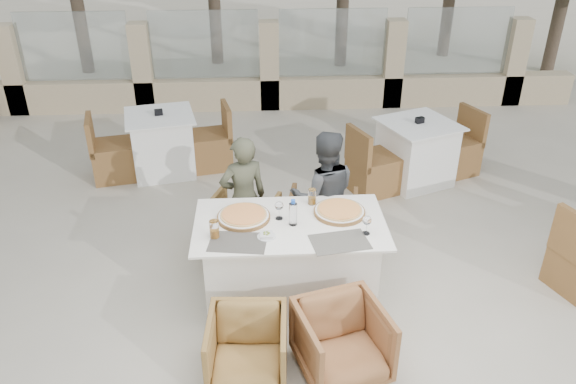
{
  "coord_description": "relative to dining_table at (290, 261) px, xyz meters",
  "views": [
    {
      "loc": [
        -0.2,
        -4.01,
        3.25
      ],
      "look_at": [
        0.04,
        0.25,
        0.9
      ],
      "focal_mm": 35.0,
      "sensor_mm": 36.0,
      "label": 1
    }
  ],
  "objects": [
    {
      "name": "ground",
      "position": [
        -0.04,
        0.05,
        -0.39
      ],
      "size": [
        80.0,
        80.0,
        0.0
      ],
      "primitive_type": "plane",
      "color": "#BDB4A1",
      "rests_on": "ground"
    },
    {
      "name": "armchair_far_left",
      "position": [
        -0.43,
        0.73,
        -0.09
      ],
      "size": [
        0.82,
        0.83,
        0.59
      ],
      "primitive_type": "imported",
      "rotation": [
        0.0,
        0.0,
        2.79
      ],
      "color": "olive",
      "rests_on": "ground"
    },
    {
      "name": "placemat_near_left",
      "position": [
        -0.43,
        -0.26,
        0.39
      ],
      "size": [
        0.49,
        0.36,
        0.0
      ],
      "primitive_type": "cube",
      "rotation": [
        0.0,
        0.0,
        -0.14
      ],
      "color": "#534E47",
      "rests_on": "dining_table"
    },
    {
      "name": "perimeter_wall_far",
      "position": [
        -0.04,
        4.85,
        0.42
      ],
      "size": [
        10.0,
        0.34,
        1.6
      ],
      "primitive_type": null,
      "color": "#C9B48D",
      "rests_on": "ground"
    },
    {
      "name": "diner_right",
      "position": [
        0.36,
        0.63,
        0.27
      ],
      "size": [
        0.66,
        0.52,
        1.32
      ],
      "primitive_type": "imported",
      "rotation": [
        0.0,
        0.0,
        3.17
      ],
      "color": "#3D4043",
      "rests_on": "ground"
    },
    {
      "name": "beer_glass_right",
      "position": [
        0.21,
        0.31,
        0.46
      ],
      "size": [
        0.07,
        0.07,
        0.14
      ],
      "primitive_type": "cylinder",
      "rotation": [
        0.0,
        0.0,
        0.05
      ],
      "color": "#C47E1B",
      "rests_on": "dining_table"
    },
    {
      "name": "bg_table_a",
      "position": [
        -1.45,
        2.58,
        0.0
      ],
      "size": [
        1.77,
        1.14,
        0.77
      ],
      "primitive_type": null,
      "rotation": [
        0.0,
        0.0,
        0.21
      ],
      "color": "white",
      "rests_on": "ground"
    },
    {
      "name": "beer_glass_left",
      "position": [
        -0.61,
        -0.18,
        0.46
      ],
      "size": [
        0.08,
        0.08,
        0.15
      ],
      "primitive_type": "cylinder",
      "rotation": [
        0.0,
        0.0,
        -0.12
      ],
      "color": "orange",
      "rests_on": "dining_table"
    },
    {
      "name": "olive_dish",
      "position": [
        -0.2,
        -0.2,
        0.41
      ],
      "size": [
        0.14,
        0.14,
        0.04
      ],
      "primitive_type": null,
      "rotation": [
        0.0,
        0.0,
        0.3
      ],
      "color": "silver",
      "rests_on": "dining_table"
    },
    {
      "name": "diner_left",
      "position": [
        -0.4,
        0.7,
        0.24
      ],
      "size": [
        0.53,
        0.42,
        1.25
      ],
      "primitive_type": "imported",
      "rotation": [
        0.0,
        0.0,
        3.45
      ],
      "color": "#494B36",
      "rests_on": "ground"
    },
    {
      "name": "pizza_right",
      "position": [
        0.43,
        0.13,
        0.41
      ],
      "size": [
        0.48,
        0.48,
        0.06
      ],
      "primitive_type": "cylinder",
      "rotation": [
        0.0,
        0.0,
        0.08
      ],
      "color": "orange",
      "rests_on": "dining_table"
    },
    {
      "name": "pizza_left",
      "position": [
        -0.39,
        0.09,
        0.41
      ],
      "size": [
        0.59,
        0.59,
        0.06
      ],
      "primitive_type": "cylinder",
      "rotation": [
        0.0,
        0.0,
        0.44
      ],
      "color": "orange",
      "rests_on": "dining_table"
    },
    {
      "name": "armchair_near_left",
      "position": [
        -0.37,
        -0.91,
        -0.12
      ],
      "size": [
        0.61,
        0.62,
        0.54
      ],
      "primitive_type": "imported",
      "rotation": [
        0.0,
        0.0,
        -0.06
      ],
      "color": "olive",
      "rests_on": "ground"
    },
    {
      "name": "placemat_near_right",
      "position": [
        0.37,
        -0.31,
        0.39
      ],
      "size": [
        0.49,
        0.37,
        0.0
      ],
      "primitive_type": "cube",
      "rotation": [
        0.0,
        0.0,
        0.17
      ],
      "color": "#605C52",
      "rests_on": "dining_table"
    },
    {
      "name": "bg_table_b",
      "position": [
        1.66,
        2.14,
        0.0
      ],
      "size": [
        1.83,
        1.37,
        0.77
      ],
      "primitive_type": null,
      "rotation": [
        0.0,
        0.0,
        0.38
      ],
      "color": "white",
      "rests_on": "ground"
    },
    {
      "name": "armchair_far_right",
      "position": [
        0.35,
        0.67,
        -0.07
      ],
      "size": [
        0.78,
        0.8,
        0.62
      ],
      "primitive_type": "imported",
      "rotation": [
        0.0,
        0.0,
        2.95
      ],
      "color": "brown",
      "rests_on": "ground"
    },
    {
      "name": "water_bottle",
      "position": [
        0.02,
        -0.02,
        0.5
      ],
      "size": [
        0.09,
        0.09,
        0.23
      ],
      "primitive_type": "cylinder",
      "rotation": [
        0.0,
        0.0,
        -0.36
      ],
      "color": "#C2E9FF",
      "rests_on": "dining_table"
    },
    {
      "name": "wine_glass_centre",
      "position": [
        -0.09,
        0.07,
        0.48
      ],
      "size": [
        0.09,
        0.09,
        0.18
      ],
      "primitive_type": null,
      "rotation": [
        0.0,
        0.0,
        0.15
      ],
      "color": "white",
      "rests_on": "dining_table"
    },
    {
      "name": "sand_patch",
      "position": [
        -0.04,
        14.05,
        -0.38
      ],
      "size": [
        30.0,
        16.0,
        0.01
      ],
      "primitive_type": "cube",
      "color": "beige",
      "rests_on": "ground"
    },
    {
      "name": "dining_table",
      "position": [
        0.0,
        0.0,
        0.0
      ],
      "size": [
        1.6,
        0.9,
        0.77
      ],
      "primitive_type": null,
      "color": "white",
      "rests_on": "ground"
    },
    {
      "name": "armchair_near_right",
      "position": [
        0.33,
        -0.9,
        -0.1
      ],
      "size": [
        0.76,
        0.78,
        0.58
      ],
      "primitive_type": "imported",
      "rotation": [
        0.0,
        0.0,
        0.28
      ],
      "color": "#955F36",
      "rests_on": "ground"
    },
    {
      "name": "wine_glass_corner",
      "position": [
        0.6,
        -0.2,
        0.48
      ],
      "size": [
        0.09,
        0.09,
        0.18
      ],
      "primitive_type": null,
      "rotation": [
        0.0,
        0.0,
        0.25
      ],
      "color": "silver",
      "rests_on": "dining_table"
    }
  ]
}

